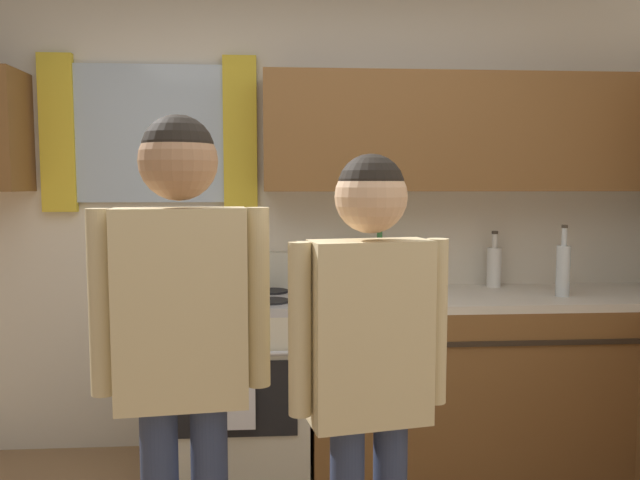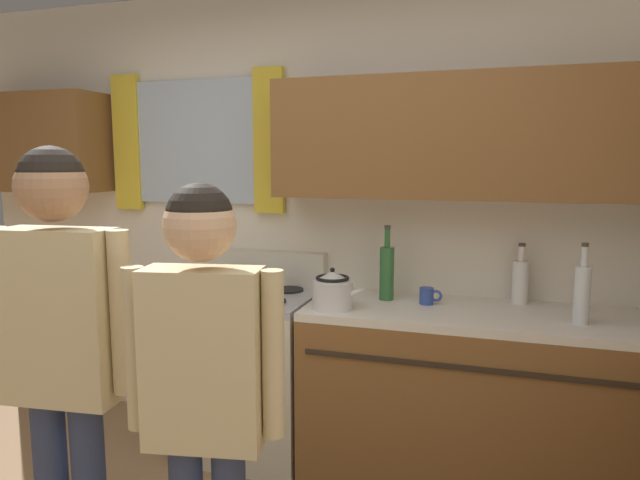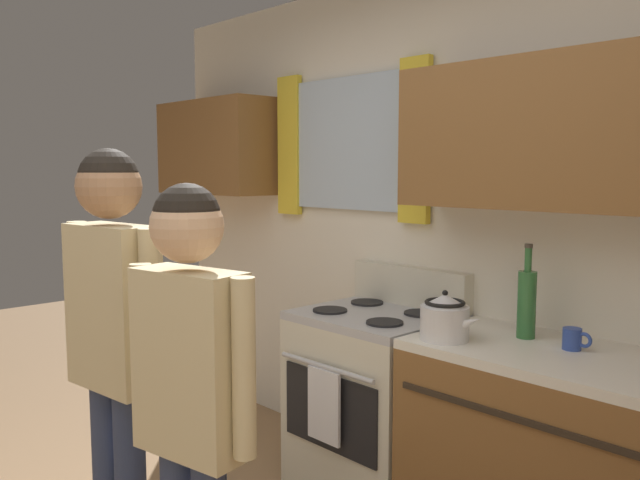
{
  "view_description": "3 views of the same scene",
  "coord_description": "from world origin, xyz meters",
  "px_view_note": "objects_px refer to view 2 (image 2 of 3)",
  "views": [
    {
      "loc": [
        -0.07,
        -1.58,
        1.48
      ],
      "look_at": [
        0.09,
        0.74,
        1.26
      ],
      "focal_mm": 34.72,
      "sensor_mm": 36.0,
      "label": 1
    },
    {
      "loc": [
        1.02,
        -1.25,
        1.62
      ],
      "look_at": [
        0.33,
        0.92,
        1.31
      ],
      "focal_mm": 31.77,
      "sensor_mm": 36.0,
      "label": 2
    },
    {
      "loc": [
        1.78,
        -0.8,
        1.6
      ],
      "look_at": [
        0.41,
        0.51,
        1.39
      ],
      "focal_mm": 36.32,
      "sensor_mm": 36.0,
      "label": 3
    }
  ],
  "objects_px": {
    "adult_in_plaid": "(204,377)",
    "bottle_tall_clear": "(582,293)",
    "stove_oven": "(251,369)",
    "bottle_wine_green": "(387,271)",
    "bottle_milk_white": "(520,281)",
    "stovetop_kettle": "(333,290)",
    "adult_left": "(61,334)",
    "mug_cobalt_blue": "(428,296)"
  },
  "relations": [
    {
      "from": "stove_oven",
      "to": "bottle_tall_clear",
      "type": "distance_m",
      "value": 1.76
    },
    {
      "from": "bottle_wine_green",
      "to": "adult_left",
      "type": "xyz_separation_m",
      "value": [
        -0.82,
        -1.42,
        0.0
      ]
    },
    {
      "from": "bottle_wine_green",
      "to": "stovetop_kettle",
      "type": "bearing_deg",
      "value": -128.94
    },
    {
      "from": "stove_oven",
      "to": "bottle_wine_green",
      "type": "bearing_deg",
      "value": 7.4
    },
    {
      "from": "stove_oven",
      "to": "adult_left",
      "type": "distance_m",
      "value": 1.45
    },
    {
      "from": "bottle_milk_white",
      "to": "stovetop_kettle",
      "type": "xyz_separation_m",
      "value": [
        -0.88,
        -0.4,
        -0.02
      ]
    },
    {
      "from": "bottle_wine_green",
      "to": "stovetop_kettle",
      "type": "relative_size",
      "value": 1.44
    },
    {
      "from": "stove_oven",
      "to": "bottle_wine_green",
      "type": "relative_size",
      "value": 2.79
    },
    {
      "from": "bottle_wine_green",
      "to": "bottle_tall_clear",
      "type": "bearing_deg",
      "value": -11.28
    },
    {
      "from": "bottle_wine_green",
      "to": "stovetop_kettle",
      "type": "height_order",
      "value": "bottle_wine_green"
    },
    {
      "from": "bottle_wine_green",
      "to": "mug_cobalt_blue",
      "type": "xyz_separation_m",
      "value": [
        0.22,
        -0.03,
        -0.11
      ]
    },
    {
      "from": "bottle_milk_white",
      "to": "bottle_wine_green",
      "type": "bearing_deg",
      "value": -169.22
    },
    {
      "from": "bottle_wine_green",
      "to": "stovetop_kettle",
      "type": "xyz_separation_m",
      "value": [
        -0.22,
        -0.27,
        -0.06
      ]
    },
    {
      "from": "bottle_milk_white",
      "to": "adult_in_plaid",
      "type": "distance_m",
      "value": 1.84
    },
    {
      "from": "mug_cobalt_blue",
      "to": "adult_left",
      "type": "distance_m",
      "value": 1.73
    },
    {
      "from": "bottle_tall_clear",
      "to": "bottle_wine_green",
      "type": "relative_size",
      "value": 0.93
    },
    {
      "from": "bottle_tall_clear",
      "to": "adult_left",
      "type": "bearing_deg",
      "value": -144.62
    },
    {
      "from": "bottle_wine_green",
      "to": "adult_in_plaid",
      "type": "height_order",
      "value": "adult_in_plaid"
    },
    {
      "from": "stove_oven",
      "to": "bottle_tall_clear",
      "type": "xyz_separation_m",
      "value": [
        1.66,
        -0.09,
        0.57
      ]
    },
    {
      "from": "mug_cobalt_blue",
      "to": "stovetop_kettle",
      "type": "height_order",
      "value": "stovetop_kettle"
    },
    {
      "from": "stovetop_kettle",
      "to": "adult_in_plaid",
      "type": "distance_m",
      "value": 1.18
    },
    {
      "from": "bottle_tall_clear",
      "to": "adult_in_plaid",
      "type": "xyz_separation_m",
      "value": [
        -1.19,
        -1.27,
        -0.06
      ]
    },
    {
      "from": "adult_left",
      "to": "adult_in_plaid",
      "type": "xyz_separation_m",
      "value": [
        0.55,
        -0.03,
        -0.07
      ]
    },
    {
      "from": "stove_oven",
      "to": "bottle_milk_white",
      "type": "xyz_separation_m",
      "value": [
        1.41,
        0.22,
        0.55
      ]
    },
    {
      "from": "bottle_tall_clear",
      "to": "stovetop_kettle",
      "type": "relative_size",
      "value": 1.34
    },
    {
      "from": "bottle_wine_green",
      "to": "bottle_milk_white",
      "type": "bearing_deg",
      "value": 10.78
    },
    {
      "from": "bottle_wine_green",
      "to": "bottle_milk_white",
      "type": "relative_size",
      "value": 1.26
    },
    {
      "from": "bottle_wine_green",
      "to": "bottle_milk_white",
      "type": "distance_m",
      "value": 0.68
    },
    {
      "from": "adult_in_plaid",
      "to": "bottle_tall_clear",
      "type": "bearing_deg",
      "value": 46.89
    },
    {
      "from": "bottle_wine_green",
      "to": "adult_in_plaid",
      "type": "relative_size",
      "value": 0.25
    },
    {
      "from": "bottle_tall_clear",
      "to": "adult_left",
      "type": "height_order",
      "value": "adult_left"
    },
    {
      "from": "stove_oven",
      "to": "bottle_wine_green",
      "type": "height_order",
      "value": "bottle_wine_green"
    },
    {
      "from": "bottle_wine_green",
      "to": "mug_cobalt_blue",
      "type": "distance_m",
      "value": 0.25
    },
    {
      "from": "stove_oven",
      "to": "adult_in_plaid",
      "type": "height_order",
      "value": "adult_in_plaid"
    },
    {
      "from": "stove_oven",
      "to": "mug_cobalt_blue",
      "type": "distance_m",
      "value": 1.08
    },
    {
      "from": "mug_cobalt_blue",
      "to": "stovetop_kettle",
      "type": "distance_m",
      "value": 0.5
    },
    {
      "from": "mug_cobalt_blue",
      "to": "stove_oven",
      "type": "bearing_deg",
      "value": -176.26
    },
    {
      "from": "bottle_milk_white",
      "to": "adult_left",
      "type": "height_order",
      "value": "adult_left"
    },
    {
      "from": "bottle_milk_white",
      "to": "mug_cobalt_blue",
      "type": "xyz_separation_m",
      "value": [
        -0.45,
        -0.16,
        -0.08
      ]
    },
    {
      "from": "stove_oven",
      "to": "bottle_milk_white",
      "type": "distance_m",
      "value": 1.53
    },
    {
      "from": "adult_left",
      "to": "adult_in_plaid",
      "type": "relative_size",
      "value": 1.07
    },
    {
      "from": "bottle_wine_green",
      "to": "bottle_milk_white",
      "type": "height_order",
      "value": "bottle_wine_green"
    }
  ]
}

